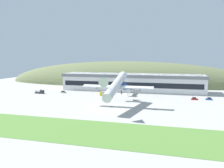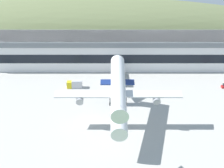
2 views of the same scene
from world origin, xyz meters
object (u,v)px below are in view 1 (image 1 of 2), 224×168
terminal_building (132,81)px  service_car_1 (209,99)px  jetway_0 (129,89)px  service_car_0 (194,99)px  traffic_cone_1 (116,97)px  box_truck (104,94)px  cargo_airplane (117,85)px  fuel_truck (39,91)px  service_car_2 (63,92)px  traffic_cone_0 (63,95)px

terminal_building → service_car_1: size_ratio=27.41×
jetway_0 → service_car_0: jetway_0 is taller
service_car_0 → traffic_cone_1: 50.51m
jetway_0 → box_truck: (-16.49, -8.08, -2.52)m
cargo_airplane → fuel_truck: size_ratio=6.75×
service_car_1 → cargo_airplane: bearing=-147.1°
service_car_2 → terminal_building: bearing=26.5°
service_car_1 → traffic_cone_1: (-59.30, -6.86, -0.40)m
jetway_0 → cargo_airplane: 40.95m
jetway_0 → cargo_airplane: size_ratio=0.34×
cargo_airplane → service_car_0: size_ratio=12.10×
service_car_2 → traffic_cone_1: bearing=-11.3°
terminal_building → traffic_cone_1: bearing=-98.3°
box_truck → fuel_truck: bearing=-176.3°
service_car_1 → service_car_2: (-103.04, 1.89, -0.02)m
jetway_0 → traffic_cone_1: (-6.70, -13.09, -3.71)m
terminal_building → cargo_airplane: (2.03, -60.08, 4.18)m
service_car_2 → traffic_cone_1: (43.74, -8.76, -0.38)m
service_car_2 → traffic_cone_0: (5.54, -10.65, -0.38)m
terminal_building → service_car_0: bearing=-31.7°
fuel_truck → box_truck: bearing=3.7°
jetway_0 → traffic_cone_0: size_ratio=28.78×
cargo_airplane → fuel_truck: (-66.82, 28.86, -10.40)m
service_car_0 → service_car_2: service_car_0 is taller
service_car_0 → fuel_truck: fuel_truck is taller
cargo_airplane → service_car_0: cargo_airplane is taller
service_car_0 → box_truck: box_truck is taller
service_car_0 → fuel_truck: bearing=-178.4°
service_car_1 → service_car_2: service_car_1 is taller
terminal_building → service_car_2: 54.75m
fuel_truck → traffic_cone_0: (21.75, -3.67, -1.27)m
cargo_airplane → traffic_cone_1: bearing=104.2°
traffic_cone_1 → jetway_0: bearing=62.9°
service_car_1 → traffic_cone_1: size_ratio=7.11×
box_truck → traffic_cone_1: (9.79, -5.01, -1.19)m
terminal_building → service_car_1: 60.83m
service_car_0 → service_car_1: size_ratio=0.98×
service_car_2 → box_truck: (33.95, -3.74, 0.81)m
terminal_building → traffic_cone_0: bearing=-141.0°
terminal_building → fuel_truck: size_ratio=15.58×
terminal_building → traffic_cone_0: terminal_building is taller
service_car_1 → box_truck: bearing=-178.5°
jetway_0 → service_car_1: size_ratio=4.05×
terminal_building → service_car_2: bearing=-153.5°
service_car_2 → box_truck: box_truck is taller
box_truck → terminal_building: bearing=62.4°
fuel_truck → service_car_1: bearing=2.4°
service_car_0 → service_car_2: (-94.01, 3.87, -0.01)m
jetway_0 → service_car_2: bearing=-175.1°
service_car_1 → service_car_2: 103.06m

